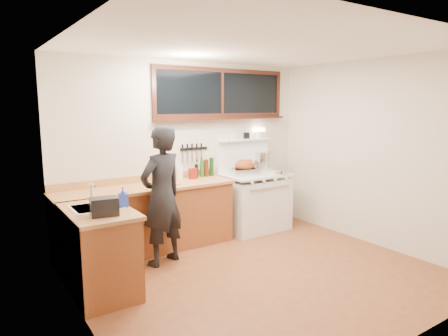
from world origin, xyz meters
TOP-DOWN VIEW (x-y plane):
  - ground_plane at (0.00, 0.00)m, footprint 4.00×3.50m
  - room_shell at (0.00, 0.00)m, footprint 4.10×3.60m
  - counter_back at (-0.80, 1.45)m, footprint 2.44×0.64m
  - counter_left at (-1.70, 0.62)m, footprint 0.64×1.09m
  - sink_unit at (-1.68, 0.70)m, footprint 0.50×0.45m
  - vintage_stove at (1.00, 1.41)m, footprint 1.02×0.74m
  - back_window at (0.60, 1.72)m, footprint 2.32×0.13m
  - left_doorway at (-1.99, -0.55)m, footprint 0.02×1.04m
  - knife_strip at (0.08, 1.73)m, footprint 0.46×0.03m
  - man at (-0.81, 0.95)m, footprint 0.73×0.60m
  - soap_bottle at (-1.43, 0.57)m, footprint 0.11×0.11m
  - toaster at (-1.70, 0.34)m, footprint 0.28×0.22m
  - cutting_board at (-0.56, 1.34)m, footprint 0.41×0.35m
  - roast_turkey at (0.81, 1.42)m, footprint 0.45×0.37m
  - stockpot at (1.38, 1.61)m, footprint 0.43×0.43m
  - saucepan at (1.10, 1.66)m, footprint 0.23×0.31m
  - pot_lid at (1.34, 1.16)m, footprint 0.22×0.22m
  - coffee_tin at (-0.02, 1.56)m, footprint 0.11×0.09m
  - pitcher at (-0.18, 1.68)m, footprint 0.12×0.12m
  - bottle_cluster at (0.23, 1.63)m, footprint 0.32×0.07m

SIDE VIEW (x-z plane):
  - ground_plane at x=0.00m, z-range -0.02..0.00m
  - counter_left at x=-1.70m, z-range 0.00..0.90m
  - counter_back at x=-0.80m, z-range -0.05..0.95m
  - vintage_stove at x=1.00m, z-range -0.33..1.27m
  - sink_unit at x=-1.68m, z-range 0.66..1.03m
  - man at x=-0.81m, z-range 0.00..1.73m
  - pot_lid at x=1.34m, z-range 0.89..0.93m
  - cutting_board at x=-0.56m, z-range 0.89..1.02m
  - saucepan at x=1.10m, z-range 0.90..1.03m
  - coffee_tin at x=-0.02m, z-range 0.90..1.06m
  - toaster at x=-1.70m, z-range 0.90..1.08m
  - pitcher at x=-0.18m, z-range 0.90..1.09m
  - roast_turkey at x=0.81m, z-range 0.88..1.12m
  - soap_bottle at x=-1.43m, z-range 0.90..1.11m
  - bottle_cluster at x=0.23m, z-range 0.89..1.17m
  - stockpot at x=1.38m, z-range 0.90..1.20m
  - left_doorway at x=-1.99m, z-range 0.00..2.17m
  - knife_strip at x=0.08m, z-range 1.17..1.45m
  - room_shell at x=0.00m, z-range 0.32..2.97m
  - back_window at x=0.60m, z-range 1.68..2.45m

